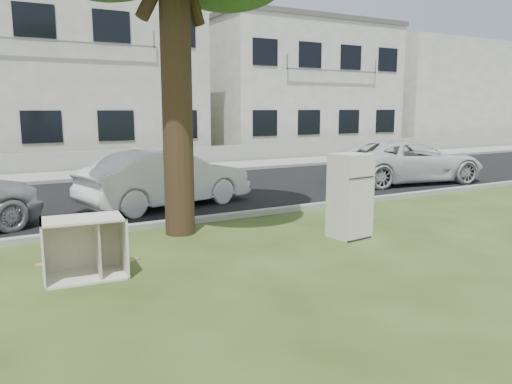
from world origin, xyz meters
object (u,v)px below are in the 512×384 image
fridge (350,196)px  cabinet (84,248)px  car_center (166,179)px  car_right (409,161)px

fridge → cabinet: 4.56m
car_center → car_right: bearing=-103.2°
fridge → car_center: fridge is taller
car_center → car_right: 7.85m
cabinet → car_right: bearing=27.8°
cabinet → car_center: bearing=63.6°
cabinet → car_right: 11.33m
car_center → car_right: (7.85, 0.04, -0.01)m
car_right → cabinet: bearing=121.4°
cabinet → car_center: car_center is taller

